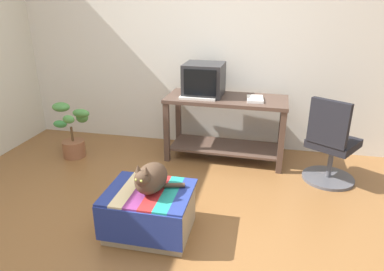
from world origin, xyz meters
TOP-DOWN VIEW (x-y plane):
  - ground_plane at (0.00, 0.00)m, footprint 14.00×14.00m
  - back_wall at (0.00, 2.05)m, footprint 8.00×0.10m
  - desk at (0.28, 1.60)m, footprint 1.36×0.60m
  - tv_monitor at (0.01, 1.65)m, footprint 0.44×0.43m
  - keyboard at (-0.02, 1.48)m, footprint 0.40×0.15m
  - book at (0.59, 1.55)m, footprint 0.19×0.27m
  - ottoman_with_blanket at (-0.13, 0.07)m, footprint 0.67×0.55m
  - cat at (-0.10, 0.07)m, footprint 0.38×0.37m
  - potted_plant at (-1.48, 1.27)m, footprint 0.48×0.38m
  - office_chair at (1.37, 1.25)m, footprint 0.58×0.58m
  - pen at (0.59, 1.58)m, footprint 0.12×0.08m

SIDE VIEW (x-z plane):
  - ground_plane at x=0.00m, z-range 0.00..0.00m
  - ottoman_with_blanket at x=-0.13m, z-range 0.00..0.38m
  - potted_plant at x=-1.48m, z-range -0.04..0.60m
  - office_chair at x=1.37m, z-range -0.06..0.83m
  - cat at x=-0.10m, z-range 0.36..0.63m
  - desk at x=0.28m, z-range 0.13..0.86m
  - pen at x=0.59m, z-range 0.73..0.74m
  - keyboard at x=-0.02m, z-range 0.73..0.76m
  - book at x=0.59m, z-range 0.73..0.76m
  - tv_monitor at x=0.01m, z-range 0.73..1.09m
  - back_wall at x=0.00m, z-range 0.00..2.60m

